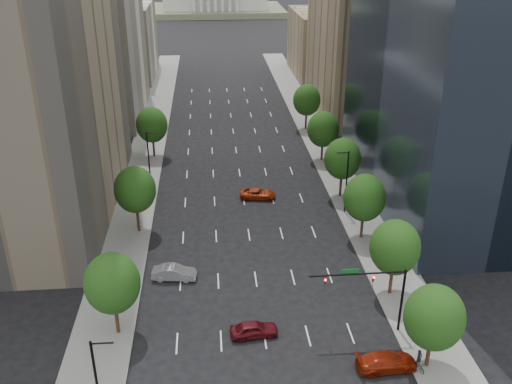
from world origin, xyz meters
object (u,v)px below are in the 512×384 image
object	(u,v)px
cyclist	(418,363)
car_red_far	(258,194)
car_red_near	(387,362)
traffic_signal	(378,288)
car_maroon	(254,329)
car_silver	(174,273)

from	to	relation	value
cyclist	car_red_far	bearing A→B (deg)	83.42
car_red_near	traffic_signal	bearing A→B (deg)	-6.24
car_red_near	car_maroon	bearing A→B (deg)	60.51
car_red_far	cyclist	size ratio (longest dim) A/B	2.41
car_red_near	car_red_far	size ratio (longest dim) A/B	1.07
car_silver	car_maroon	bearing A→B (deg)	-135.72
car_red_near	car_red_far	distance (m)	36.42
car_red_far	cyclist	bearing A→B (deg)	-155.32
cyclist	car_red_near	bearing A→B (deg)	145.85
car_silver	traffic_signal	bearing A→B (deg)	-112.39
car_maroon	car_red_near	bearing A→B (deg)	-121.32
car_silver	cyclist	world-z (taller)	cyclist
traffic_signal	car_maroon	bearing A→B (deg)	177.70
car_maroon	car_silver	distance (m)	13.11
car_red_near	cyclist	distance (m)	2.73
traffic_signal	car_red_far	world-z (taller)	traffic_signal
car_maroon	car_silver	world-z (taller)	car_silver
car_red_near	car_maroon	world-z (taller)	car_red_near
cyclist	traffic_signal	bearing A→B (deg)	90.77
car_red_far	car_red_near	bearing A→B (deg)	-159.14
traffic_signal	car_silver	xyz separation A→B (m)	(-19.53, 10.84, -4.36)
traffic_signal	car_maroon	distance (m)	12.34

